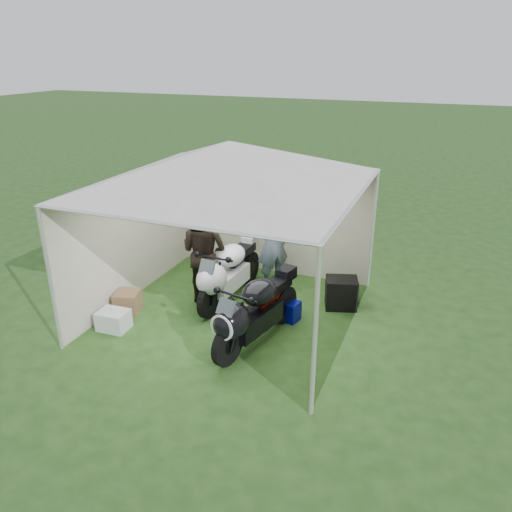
% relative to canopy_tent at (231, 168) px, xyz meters
% --- Properties ---
extents(ground, '(80.00, 80.00, 0.00)m').
position_rel_canopy_tent_xyz_m(ground, '(0.00, -0.03, -2.58)').
color(ground, '#234617').
rests_on(ground, ground).
extents(canopy_tent, '(5.66, 5.66, 3.00)m').
position_rel_canopy_tent_xyz_m(canopy_tent, '(0.00, 0.00, 0.00)').
color(canopy_tent, silver).
rests_on(canopy_tent, ground).
extents(motorcycle_white, '(0.57, 2.17, 1.07)m').
position_rel_canopy_tent_xyz_m(motorcycle_white, '(-0.28, 0.36, -1.98)').
color(motorcycle_white, black).
rests_on(motorcycle_white, ground).
extents(motorcycle_black, '(0.79, 2.14, 1.07)m').
position_rel_canopy_tent_xyz_m(motorcycle_black, '(0.71, -0.82, -1.98)').
color(motorcycle_black, black).
rests_on(motorcycle_black, ground).
extents(paddock_stand, '(0.51, 0.38, 0.35)m').
position_rel_canopy_tent_xyz_m(paddock_stand, '(0.92, 0.14, -2.40)').
color(paddock_stand, '#0B12BB').
rests_on(paddock_stand, ground).
extents(person_dark_jacket, '(1.04, 0.88, 1.91)m').
position_rel_canopy_tent_xyz_m(person_dark_jacket, '(-0.67, 0.28, -1.62)').
color(person_dark_jacket, black).
rests_on(person_dark_jacket, ground).
extents(person_blue_jacket, '(0.75, 0.77, 1.78)m').
position_rel_canopy_tent_xyz_m(person_blue_jacket, '(0.27, 1.24, -1.68)').
color(person_blue_jacket, slate).
rests_on(person_blue_jacket, ground).
extents(equipment_box, '(0.66, 0.58, 0.55)m').
position_rel_canopy_tent_xyz_m(equipment_box, '(1.70, 0.92, -2.30)').
color(equipment_box, black).
rests_on(equipment_box, ground).
extents(crate_0, '(0.51, 0.40, 0.32)m').
position_rel_canopy_tent_xyz_m(crate_0, '(-1.61, -1.24, -2.41)').
color(crate_0, silver).
rests_on(crate_0, ground).
extents(crate_1, '(0.52, 0.52, 0.37)m').
position_rel_canopy_tent_xyz_m(crate_1, '(-1.75, -0.64, -2.39)').
color(crate_1, brown).
rests_on(crate_1, ground).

